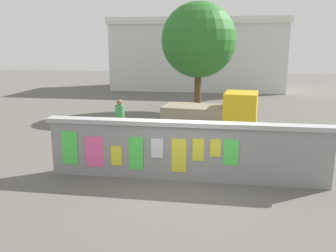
{
  "coord_description": "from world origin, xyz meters",
  "views": [
    {
      "loc": [
        0.99,
        -9.29,
        3.66
      ],
      "look_at": [
        -0.76,
        1.79,
        1.08
      ],
      "focal_mm": 38.49,
      "sensor_mm": 36.0,
      "label": 1
    }
  ],
  "objects_px": {
    "auto_rickshaw_truck": "(215,116)",
    "person_walking": "(120,116)",
    "bicycle_near": "(273,150)",
    "motorcycle": "(122,145)",
    "tree_roadside": "(199,40)"
  },
  "relations": [
    {
      "from": "auto_rickshaw_truck",
      "to": "bicycle_near",
      "type": "bearing_deg",
      "value": -52.96
    },
    {
      "from": "auto_rickshaw_truck",
      "to": "person_walking",
      "type": "xyz_separation_m",
      "value": [
        -3.52,
        -1.05,
        0.09
      ]
    },
    {
      "from": "auto_rickshaw_truck",
      "to": "bicycle_near",
      "type": "xyz_separation_m",
      "value": [
        1.95,
        -2.58,
        -0.54
      ]
    },
    {
      "from": "bicycle_near",
      "to": "person_walking",
      "type": "relative_size",
      "value": 1.02
    },
    {
      "from": "motorcycle",
      "to": "auto_rickshaw_truck",
      "type": "bearing_deg",
      "value": 47.49
    },
    {
      "from": "bicycle_near",
      "to": "tree_roadside",
      "type": "xyz_separation_m",
      "value": [
        -3.05,
        8.22,
        3.45
      ]
    },
    {
      "from": "person_walking",
      "to": "motorcycle",
      "type": "bearing_deg",
      "value": -72.31
    },
    {
      "from": "tree_roadside",
      "to": "auto_rickshaw_truck",
      "type": "bearing_deg",
      "value": -78.92
    },
    {
      "from": "person_walking",
      "to": "tree_roadside",
      "type": "relative_size",
      "value": 0.28
    },
    {
      "from": "person_walking",
      "to": "tree_roadside",
      "type": "height_order",
      "value": "tree_roadside"
    },
    {
      "from": "motorcycle",
      "to": "tree_roadside",
      "type": "distance_m",
      "value": 9.54
    },
    {
      "from": "motorcycle",
      "to": "bicycle_near",
      "type": "relative_size",
      "value": 1.14
    },
    {
      "from": "auto_rickshaw_truck",
      "to": "person_walking",
      "type": "bearing_deg",
      "value": -163.38
    },
    {
      "from": "auto_rickshaw_truck",
      "to": "motorcycle",
      "type": "xyz_separation_m",
      "value": [
        -2.86,
        -3.12,
        -0.44
      ]
    },
    {
      "from": "tree_roadside",
      "to": "bicycle_near",
      "type": "bearing_deg",
      "value": -69.63
    }
  ]
}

